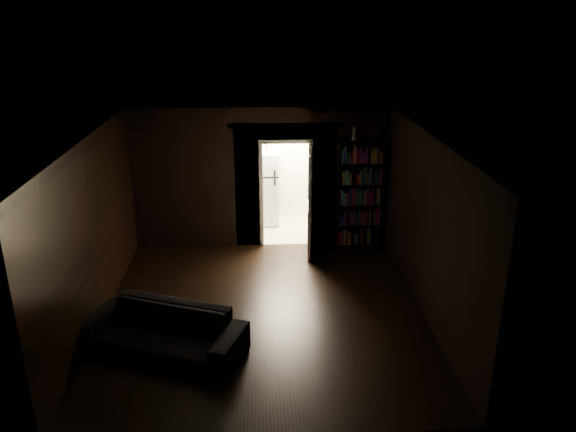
# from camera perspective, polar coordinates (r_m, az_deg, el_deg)

# --- Properties ---
(ground) EXTENTS (5.50, 5.50, 0.00)m
(ground) POSITION_cam_1_polar(r_m,az_deg,el_deg) (9.03, -2.52, -9.83)
(ground) COLOR black
(ground) RESTS_ON ground
(room_walls) EXTENTS (5.02, 5.61, 2.84)m
(room_walls) POSITION_cam_1_polar(r_m,az_deg,el_deg) (9.32, -2.83, 2.51)
(room_walls) COLOR black
(room_walls) RESTS_ON ground
(kitchen_alcove) EXTENTS (2.20, 1.80, 2.60)m
(kitchen_alcove) POSITION_cam_1_polar(r_m,az_deg,el_deg) (12.15, -0.50, 4.48)
(kitchen_alcove) COLOR #BFB4A6
(kitchen_alcove) RESTS_ON ground
(sofa) EXTENTS (2.44, 1.72, 0.86)m
(sofa) POSITION_cam_1_polar(r_m,az_deg,el_deg) (8.08, -12.57, -10.74)
(sofa) COLOR black
(sofa) RESTS_ON ground
(bookshelf) EXTENTS (0.93, 0.42, 2.20)m
(bookshelf) POSITION_cam_1_polar(r_m,az_deg,el_deg) (11.12, 7.18, 2.21)
(bookshelf) COLOR black
(bookshelf) RESTS_ON ground
(refrigerator) EXTENTS (0.91, 0.87, 1.65)m
(refrigerator) POSITION_cam_1_polar(r_m,az_deg,el_deg) (12.40, -2.69, 2.94)
(refrigerator) COLOR silver
(refrigerator) RESTS_ON ground
(door) EXTENTS (0.13, 0.85, 2.05)m
(door) POSITION_cam_1_polar(r_m,az_deg,el_deg) (10.75, 2.19, 1.28)
(door) COLOR silver
(door) RESTS_ON ground
(figurine) EXTENTS (0.12, 0.12, 0.27)m
(figurine) POSITION_cam_1_polar(r_m,az_deg,el_deg) (10.71, 6.71, 8.36)
(figurine) COLOR silver
(figurine) RESTS_ON bookshelf
(bottles) EXTENTS (0.69, 0.18, 0.28)m
(bottles) POSITION_cam_1_polar(r_m,az_deg,el_deg) (12.14, -3.14, 7.27)
(bottles) COLOR black
(bottles) RESTS_ON refrigerator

